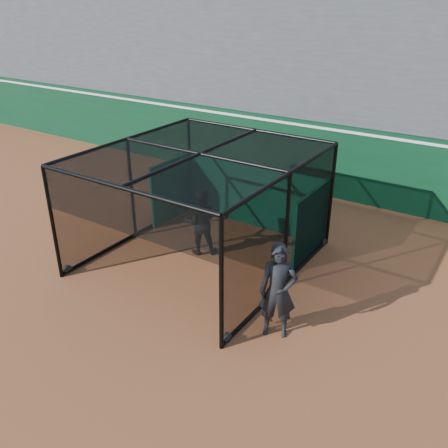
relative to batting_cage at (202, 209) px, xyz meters
The scene contains 6 objects.
ground 2.78m from the batting_cage, 80.81° to the right, with size 120.00×120.00×0.00m, color brown.
outfield_wall 6.16m from the batting_cage, 86.46° to the left, with size 50.00×0.50×2.50m.
grandstand 10.38m from the batting_cage, 87.80° to the left, with size 50.00×7.85×8.95m.
batting_cage is the anchor object (origin of this frame).
batter 0.65m from the batting_cage, 132.74° to the left, with size 0.88×0.68×1.81m, color black.
on_deck_player 3.52m from the batting_cage, 28.56° to the right, with size 0.89×0.76×2.06m.
Camera 1 is at (6.15, -6.47, 6.30)m, focal length 38.00 mm.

